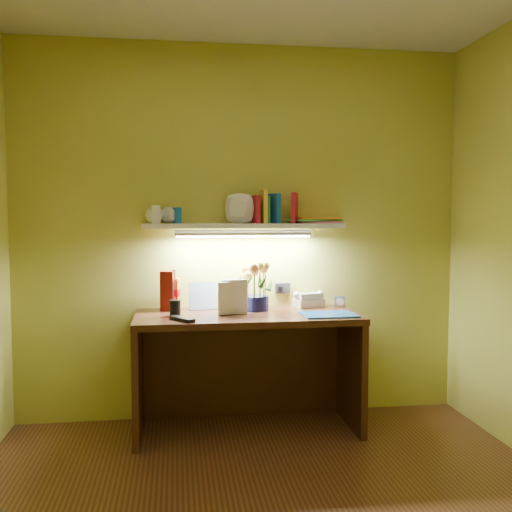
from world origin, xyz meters
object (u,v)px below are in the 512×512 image
Objects in this scene: flower_bouquet at (254,285)px; whisky_bottle at (173,290)px; desk at (247,372)px; telephone at (308,299)px; desk_clock at (339,301)px.

flower_bouquet reaches higher than whisky_bottle.
whisky_bottle is (-0.52, 0.09, -0.03)m from flower_bouquet.
flower_bouquet is (0.06, 0.13, 0.54)m from desk.
telephone reaches higher than desk_clock.
telephone is 2.54× the size of desk_clock.
flower_bouquet reaches higher than desk_clock.
desk is 7.66× the size of telephone.
telephone reaches higher than desk.
desk is 19.46× the size of desk_clock.
telephone is (0.44, 0.20, 0.43)m from desk.
whisky_bottle is at bearing 164.75° from telephone.
desk is 0.65m from telephone.
whisky_bottle is (-1.11, 0.03, 0.10)m from desk_clock.
desk_clock is at bearing 5.41° from flower_bouquet.
desk is 5.34× the size of whisky_bottle.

